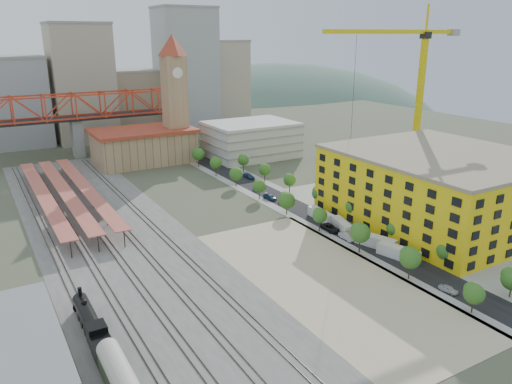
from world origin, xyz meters
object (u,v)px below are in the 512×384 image
tower_crane (413,76)px  site_trailer_d (321,215)px  site_trailer_c (342,225)px  construction_building (440,188)px  car_0 (448,289)px  clock_tower (174,86)px  locomotive (92,327)px  site_trailer_a (398,253)px  site_trailer_b (376,241)px

tower_crane → site_trailer_d: size_ratio=6.10×
tower_crane → site_trailer_c: tower_crane is taller
construction_building → site_trailer_c: bearing=163.2°
site_trailer_c → car_0: site_trailer_c is taller
clock_tower → site_trailer_c: size_ratio=5.80×
locomotive → car_0: 65.84m
site_trailer_d → tower_crane: bearing=20.5°
construction_building → site_trailer_c: construction_building is taller
clock_tower → site_trailer_a: 115.20m
construction_building → locomotive: construction_building is taller
construction_building → locomotive: size_ratio=2.24×
clock_tower → locomotive: (-58.00, -108.73, -26.59)m
site_trailer_d → car_0: size_ratio=2.43×
site_trailer_a → site_trailer_b: bearing=75.4°
site_trailer_a → site_trailer_b: (0.00, 7.22, 0.02)m
clock_tower → locomotive: bearing=-118.1°
construction_building → site_trailer_d: size_ratio=5.44×
car_0 → tower_crane: bearing=42.0°
locomotive → car_0: locomotive is taller
site_trailer_b → site_trailer_c: size_ratio=1.10×
clock_tower → locomotive: size_ratio=2.31×
locomotive → site_trailer_a: 66.07m
site_trailer_a → car_0: size_ratio=2.54×
construction_building → site_trailer_b: size_ratio=5.13×
locomotive → site_trailer_b: 66.15m
locomotive → site_trailer_b: locomotive is taller
clock_tower → site_trailer_b: (8.00, -104.40, -27.35)m
car_0 → site_trailer_d: bearing=77.9°
site_trailer_b → construction_building: bearing=-8.4°
site_trailer_c → clock_tower: bearing=110.2°
site_trailer_a → site_trailer_d: site_trailer_a is taller
construction_building → site_trailer_d: (-26.00, 16.72, -8.14)m
site_trailer_a → site_trailer_b: 7.22m
construction_building → clock_tower: bearing=108.8°
construction_building → tower_crane: bearing=57.2°
locomotive → car_0: bearing=-16.9°
clock_tower → site_trailer_c: clock_tower is taller
car_0 → construction_building: bearing=35.6°
clock_tower → site_trailer_d: size_ratio=5.59×
clock_tower → tower_crane: 87.79m
clock_tower → site_trailer_b: clock_tower is taller
clock_tower → locomotive: clock_tower is taller
construction_building → site_trailer_a: size_ratio=5.20×
site_trailer_b → site_trailer_d: site_trailer_b is taller
clock_tower → site_trailer_c: 96.47m
site_trailer_a → site_trailer_d: (0.00, 28.34, -0.06)m
construction_building → site_trailer_a: (-26.00, -11.62, -8.08)m
site_trailer_a → car_0: bearing=-115.1°
site_trailer_c → site_trailer_a: bearing=-74.8°
tower_crane → site_trailer_d: 58.86m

